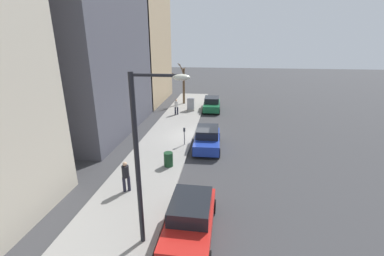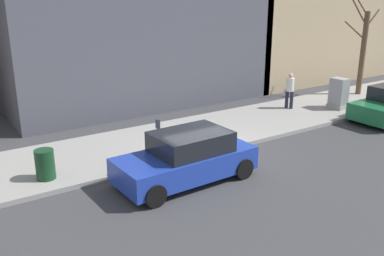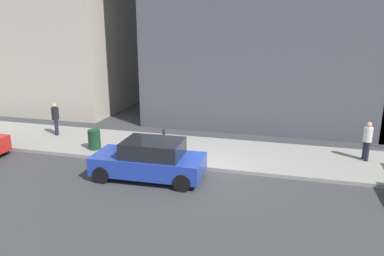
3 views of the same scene
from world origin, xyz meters
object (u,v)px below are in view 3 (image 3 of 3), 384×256
(parked_car_blue, at_px, (150,160))
(pedestrian_near_meter, at_px, (367,139))
(trash_bin, at_px, (94,139))
(pedestrian_midblock, at_px, (55,117))
(parking_meter, at_px, (164,141))

(parked_car_blue, height_order, pedestrian_near_meter, pedestrian_near_meter)
(trash_bin, relative_size, pedestrian_near_meter, 0.54)
(parked_car_blue, distance_m, trash_bin, 4.17)
(pedestrian_near_meter, bearing_deg, pedestrian_midblock, 73.76)
(pedestrian_near_meter, xyz_separation_m, pedestrian_midblock, (-0.13, 14.83, 0.00))
(parked_car_blue, height_order, trash_bin, parked_car_blue)
(parked_car_blue, distance_m, pedestrian_midblock, 7.58)
(trash_bin, height_order, pedestrian_midblock, pedestrian_midblock)
(parked_car_blue, xyz_separation_m, pedestrian_near_meter, (3.84, -8.22, 0.35))
(pedestrian_midblock, bearing_deg, trash_bin, 33.51)
(pedestrian_midblock, bearing_deg, parked_car_blue, 31.13)
(parked_car_blue, bearing_deg, parking_meter, -1.32)
(parking_meter, bearing_deg, pedestrian_midblock, 73.17)
(pedestrian_near_meter, bearing_deg, parking_meter, 87.75)
(parking_meter, distance_m, pedestrian_midblock, 6.89)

